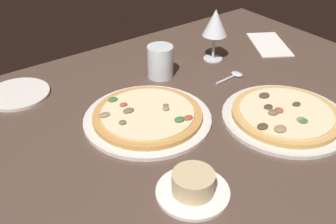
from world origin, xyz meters
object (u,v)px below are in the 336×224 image
at_px(pizza_main, 148,117).
at_px(wine_glass_near, 215,24).
at_px(water_glass, 160,64).
at_px(pizza_side, 285,116).
at_px(ramekin_on_saucer, 193,186).
at_px(side_plate, 18,94).
at_px(spoon, 234,75).
at_px(paper_menu, 269,44).

height_order(pizza_main, wine_glass_near, wine_glass_near).
bearing_deg(water_glass, pizza_side, 107.34).
relative_size(ramekin_on_saucer, water_glass, 1.54).
bearing_deg(pizza_main, side_plate, -55.12).
xyz_separation_m(pizza_side, ramekin_on_saucer, (0.36, 0.06, 0.01)).
distance_m(wine_glass_near, spoon, 0.18).
relative_size(pizza_side, wine_glass_near, 1.91).
relative_size(pizza_side, water_glass, 3.31).
distance_m(ramekin_on_saucer, paper_menu, 0.81).
bearing_deg(side_plate, water_glass, 159.38).
relative_size(pizza_main, wine_glass_near, 1.93).
relative_size(pizza_main, spoon, 3.10).
height_order(pizza_main, paper_menu, pizza_main).
height_order(pizza_main, ramekin_on_saucer, ramekin_on_saucer).
distance_m(pizza_side, paper_menu, 0.48).
xyz_separation_m(ramekin_on_saucer, side_plate, (0.15, -0.60, -0.02)).
xyz_separation_m(pizza_side, wine_glass_near, (-0.09, -0.38, 0.11)).
relative_size(pizza_main, water_glass, 3.35).
height_order(pizza_main, pizza_side, same).
bearing_deg(paper_menu, water_glass, 26.01).
bearing_deg(paper_menu, side_plate, 18.51).
bearing_deg(side_plate, paper_menu, 167.47).
bearing_deg(pizza_side, water_glass, -72.66).
bearing_deg(pizza_main, pizza_side, 144.09).
bearing_deg(pizza_main, spoon, -173.77).
bearing_deg(paper_menu, pizza_main, 43.49).
relative_size(pizza_side, paper_menu, 1.54).
bearing_deg(pizza_side, side_plate, -46.04).
distance_m(side_plate, spoon, 0.64).
bearing_deg(pizza_side, ramekin_on_saucer, 9.95).
distance_m(ramekin_on_saucer, spoon, 0.52).
relative_size(wine_glass_near, water_glass, 1.74).
xyz_separation_m(wine_glass_near, spoon, (0.03, 0.13, -0.12)).
height_order(wine_glass_near, spoon, wine_glass_near).
bearing_deg(wine_glass_near, ramekin_on_saucer, 44.34).
bearing_deg(paper_menu, ramekin_on_saucer, 61.56).
bearing_deg(ramekin_on_saucer, pizza_side, -170.05).
height_order(pizza_side, spoon, pizza_side).
bearing_deg(spoon, pizza_main, 6.23).
relative_size(pizza_main, ramekin_on_saucer, 2.17).
bearing_deg(pizza_main, ramekin_on_saucer, 74.85).
distance_m(wine_glass_near, water_glass, 0.23).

